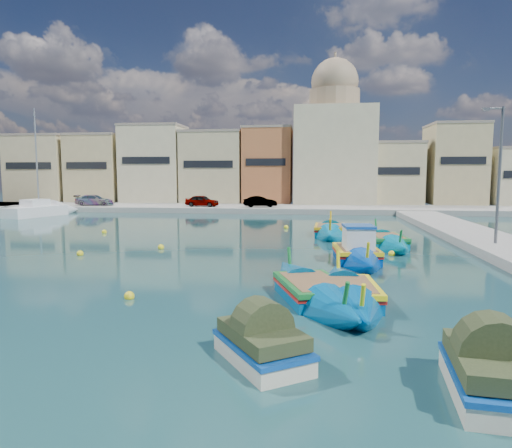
% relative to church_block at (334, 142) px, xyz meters
% --- Properties ---
extents(ground, '(160.00, 160.00, 0.00)m').
position_rel_church_block_xyz_m(ground, '(-10.00, -40.00, -8.41)').
color(ground, '#13333B').
rests_on(ground, ground).
extents(north_quay, '(80.00, 8.00, 0.60)m').
position_rel_church_block_xyz_m(north_quay, '(-10.00, -8.00, -8.11)').
color(north_quay, gray).
rests_on(north_quay, ground).
extents(north_townhouses, '(83.20, 7.87, 10.19)m').
position_rel_church_block_xyz_m(north_townhouses, '(-3.32, -0.64, -3.41)').
color(north_townhouses, tan).
rests_on(north_townhouses, ground).
extents(church_block, '(10.00, 10.00, 19.10)m').
position_rel_church_block_xyz_m(church_block, '(0.00, 0.00, 0.00)').
color(church_block, '#C5BA93').
rests_on(church_block, ground).
extents(quay_street_lamp, '(1.18, 0.16, 8.00)m').
position_rel_church_block_xyz_m(quay_street_lamp, '(7.44, -34.00, -4.07)').
color(quay_street_lamp, '#595B60').
rests_on(quay_street_lamp, ground).
extents(parked_cars, '(24.01, 2.36, 1.31)m').
position_rel_church_block_xyz_m(parked_cars, '(-19.01, -9.50, -7.17)').
color(parked_cars, '#4C1919').
rests_on(parked_cars, north_quay).
extents(luzzu_blue_cabin, '(2.53, 8.18, 2.85)m').
position_rel_church_block_xyz_m(luzzu_blue_cabin, '(-0.47, -37.66, -8.06)').
color(luzzu_blue_cabin, '#003DA1').
rests_on(luzzu_blue_cabin, ground).
extents(luzzu_cyan_mid, '(2.63, 8.25, 2.40)m').
position_rel_church_block_xyz_m(luzzu_cyan_mid, '(1.79, -32.66, -8.16)').
color(luzzu_cyan_mid, '#00789B').
rests_on(luzzu_cyan_mid, ground).
extents(luzzu_green, '(2.46, 8.27, 2.58)m').
position_rel_church_block_xyz_m(luzzu_green, '(-1.40, -28.18, -8.13)').
color(luzzu_green, '#0073A4').
rests_on(luzzu_green, ground).
extents(luzzu_blue_south, '(4.44, 8.57, 2.42)m').
position_rel_church_block_xyz_m(luzzu_blue_south, '(-2.68, -45.01, -8.15)').
color(luzzu_blue_south, '#005997').
rests_on(luzzu_blue_south, ground).
extents(luzzu_cyan_south, '(2.40, 7.57, 2.32)m').
position_rel_church_block_xyz_m(luzzu_cyan_south, '(-1.47, -45.27, -8.16)').
color(luzzu_cyan_south, '#005497').
rests_on(luzzu_cyan_south, ground).
extents(tender_near, '(2.66, 3.00, 1.31)m').
position_rel_church_block_xyz_m(tender_near, '(-3.84, -50.49, -8.01)').
color(tender_near, beige).
rests_on(tender_near, ground).
extents(tender_far, '(1.87, 3.05, 1.43)m').
position_rel_church_block_xyz_m(tender_far, '(0.82, -51.60, -7.97)').
color(tender_far, beige).
rests_on(tender_far, ground).
extents(yacht_north, '(4.94, 9.16, 11.77)m').
position_rel_church_block_xyz_m(yacht_north, '(-30.16, -15.57, -7.94)').
color(yacht_north, white).
rests_on(yacht_north, ground).
extents(mooring_buoys, '(19.87, 21.66, 0.36)m').
position_rel_church_block_xyz_m(mooring_buoys, '(-9.46, -34.60, -8.33)').
color(mooring_buoys, yellow).
rests_on(mooring_buoys, ground).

